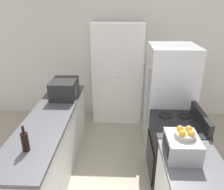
# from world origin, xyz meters

# --- Properties ---
(wall_back) EXTENTS (7.00, 0.06, 2.60)m
(wall_back) POSITION_xyz_m (0.00, 3.22, 1.30)
(wall_back) COLOR silver
(wall_back) RESTS_ON ground_plane
(counter_left) EXTENTS (0.60, 2.45, 0.89)m
(counter_left) POSITION_xyz_m (-0.87, 1.33, 0.43)
(counter_left) COLOR silver
(counter_left) RESTS_ON ground_plane
(pantry_cabinet) EXTENTS (0.99, 0.50, 2.01)m
(pantry_cabinet) POSITION_xyz_m (0.06, 2.94, 1.01)
(pantry_cabinet) COLOR white
(pantry_cabinet) RESTS_ON ground_plane
(stove) EXTENTS (0.66, 0.74, 1.05)m
(stove) POSITION_xyz_m (0.89, 1.23, 0.46)
(stove) COLOR black
(stove) RESTS_ON ground_plane
(refrigerator) EXTENTS (0.73, 0.74, 1.76)m
(refrigerator) POSITION_xyz_m (0.92, 2.01, 0.88)
(refrigerator) COLOR #B7B7BC
(refrigerator) RESTS_ON ground_plane
(microwave) EXTENTS (0.41, 0.51, 0.30)m
(microwave) POSITION_xyz_m (-0.79, 2.01, 1.04)
(microwave) COLOR black
(microwave) RESTS_ON counter_left
(wine_bottle) EXTENTS (0.08, 0.08, 0.30)m
(wine_bottle) POSITION_xyz_m (-0.87, 0.58, 1.01)
(wine_bottle) COLOR black
(wine_bottle) RESTS_ON counter_left
(toaster_oven) EXTENTS (0.33, 0.38, 0.22)m
(toaster_oven) POSITION_xyz_m (0.76, 0.57, 1.00)
(toaster_oven) COLOR #939399
(toaster_oven) RESTS_ON counter_right
(fruit_bowl) EXTENTS (0.21, 0.21, 0.10)m
(fruit_bowl) POSITION_xyz_m (0.77, 0.58, 1.15)
(fruit_bowl) COLOR #B2A893
(fruit_bowl) RESTS_ON toaster_oven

